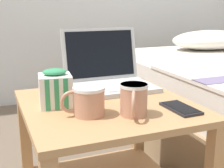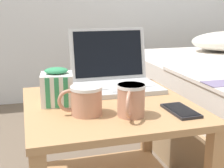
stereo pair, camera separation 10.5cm
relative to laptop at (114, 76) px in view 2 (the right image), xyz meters
The scene contains 6 objects.
bedside_table 0.30m from the laptop, 112.25° to the right, with size 0.58×0.59×0.47m.
laptop is the anchor object (origin of this frame).
mug_front_left 0.34m from the laptop, 121.93° to the right, with size 0.14×0.10×0.09m.
mug_front_right 0.35m from the laptop, 98.27° to the right, with size 0.09×0.12×0.10m.
snack_bag 0.30m from the laptop, 148.03° to the right, with size 0.12×0.12×0.13m.
cell_phone 0.38m from the laptop, 71.66° to the right, with size 0.08×0.15×0.01m.
Camera 2 is at (-0.28, -1.02, 0.81)m, focal length 50.00 mm.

